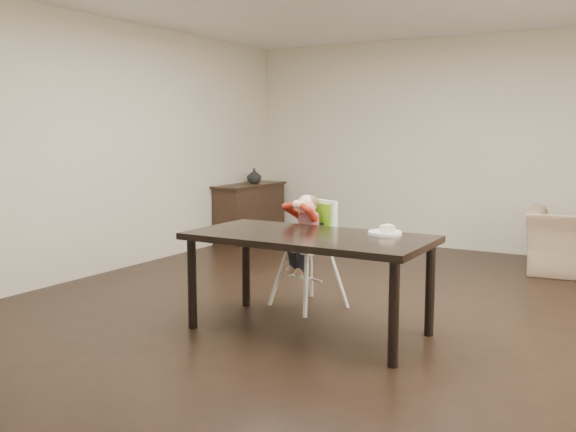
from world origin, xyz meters
The scene contains 7 objects.
ground centered at (0.00, 0.00, 0.00)m, with size 7.00×7.00×0.00m, color black.
room_walls centered at (0.00, 0.00, 1.86)m, with size 6.02×7.02×2.71m.
dining_table centered at (-0.11, -0.51, 0.67)m, with size 1.80×0.90×0.75m.
high_chair centered at (-0.44, 0.13, 0.69)m, with size 0.53×0.53×0.98m.
plate centered at (0.39, -0.23, 0.78)m, with size 0.28×0.28×0.07m.
sideboard centered at (-2.78, 2.70, 0.40)m, with size 0.44×1.26×0.79m.
vase centered at (-2.78, 2.81, 0.89)m, with size 0.20×0.21×0.20m, color #99999E.
Camera 1 is at (2.13, -4.67, 1.51)m, focal length 40.00 mm.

